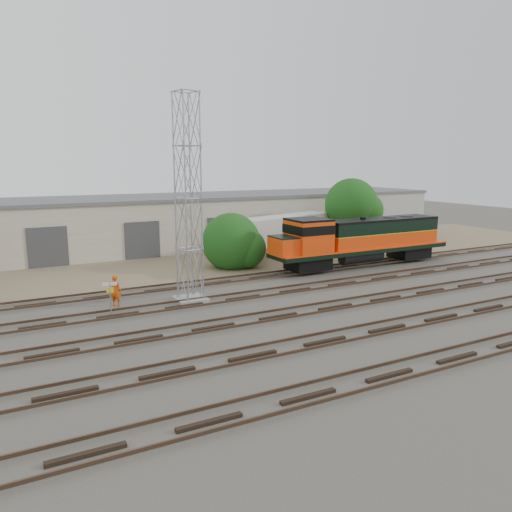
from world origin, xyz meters
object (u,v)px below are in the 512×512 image
worker (116,290)px  signal_tower (188,202)px  semi_trailer (281,231)px  locomotive (359,239)px

worker → signal_tower: bearing=-148.4°
worker → semi_trailer: 20.21m
locomotive → worker: 20.94m
semi_trailer → worker: bearing=-168.8°
semi_trailer → locomotive: bearing=-85.1°
signal_tower → worker: signal_tower is taller
signal_tower → worker: (-4.48, 0.97, -5.28)m
signal_tower → worker: 6.99m
locomotive → signal_tower: 17.07m
locomotive → signal_tower: bearing=-168.6°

